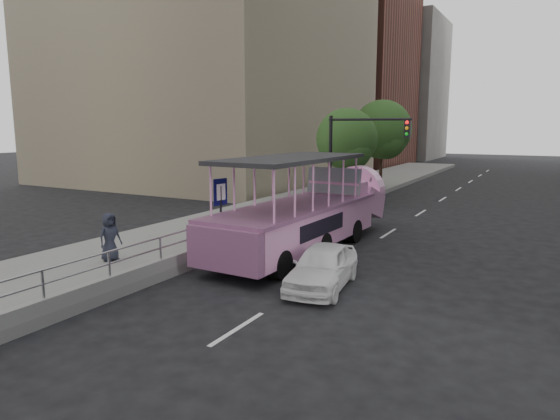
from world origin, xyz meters
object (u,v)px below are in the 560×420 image
object	(u,v)px
parking_sign	(221,209)
street_tree_near	(348,141)
traffic_signal	(353,150)
car	(322,266)
duck_boat	(310,214)
street_tree_far	(383,132)
pedestrian_far	(110,237)

from	to	relation	value
parking_sign	street_tree_near	distance (m)	13.09
street_tree_near	traffic_signal	bearing A→B (deg)	-65.02
car	duck_boat	bearing A→B (deg)	111.76
duck_boat	street_tree_near	world-z (taller)	street_tree_near
car	street_tree_far	distance (m)	21.05
traffic_signal	street_tree_near	xyz separation A→B (m)	(-1.60, 3.43, 0.32)
street_tree_near	street_tree_far	size ratio (longest dim) A/B	0.89
duck_boat	car	xyz separation A→B (m)	(2.45, -4.28, -0.70)
street_tree_near	parking_sign	bearing A→B (deg)	-88.65
parking_sign	street_tree_far	bearing A→B (deg)	90.32
traffic_signal	street_tree_near	distance (m)	3.80
duck_boat	pedestrian_far	bearing A→B (deg)	-126.68
car	street_tree_far	bearing A→B (deg)	94.84
duck_boat	traffic_signal	world-z (taller)	traffic_signal
pedestrian_far	street_tree_far	size ratio (longest dim) A/B	0.25
pedestrian_far	street_tree_near	distance (m)	16.21
street_tree_far	pedestrian_far	bearing A→B (deg)	-95.89
duck_boat	pedestrian_far	size ratio (longest dim) A/B	6.85
duck_boat	car	size ratio (longest dim) A/B	2.92
car	traffic_signal	xyz separation A→B (m)	(-3.20, 10.78, 2.86)
parking_sign	street_tree_near	xyz separation A→B (m)	(-0.30, 12.93, 2.03)
car	street_tree_near	world-z (taller)	street_tree_near
car	pedestrian_far	xyz separation A→B (m)	(-6.85, -1.64, 0.46)
traffic_signal	car	bearing A→B (deg)	-73.44
pedestrian_far	parking_sign	bearing A→B (deg)	-30.44
duck_boat	street_tree_near	xyz separation A→B (m)	(-2.36, 9.93, 2.48)
car	pedestrian_far	bearing A→B (deg)	-174.55
car	street_tree_far	xyz separation A→B (m)	(-4.60, 20.21, 3.67)
car	pedestrian_far	distance (m)	7.06
parking_sign	street_tree_far	distance (m)	19.09
duck_boat	traffic_signal	distance (m)	6.89
street_tree_near	pedestrian_far	bearing A→B (deg)	-97.38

